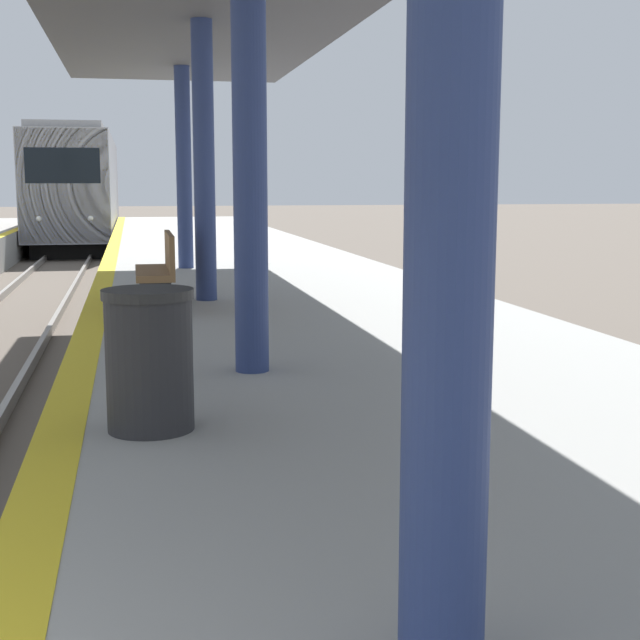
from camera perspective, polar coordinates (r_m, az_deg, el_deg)
The scene contains 3 objects.
train at distance 37.92m, azimuth -15.20°, elevation 8.13°, with size 2.89×16.60×4.51m.
trash_bin at distance 5.56m, azimuth -10.86°, elevation -2.50°, with size 0.56×0.56×0.88m.
bench at distance 10.94m, azimuth -10.23°, elevation 3.22°, with size 0.44×1.54×0.92m.
Camera 1 is at (2.13, -1.31, 2.50)m, focal length 50.00 mm.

